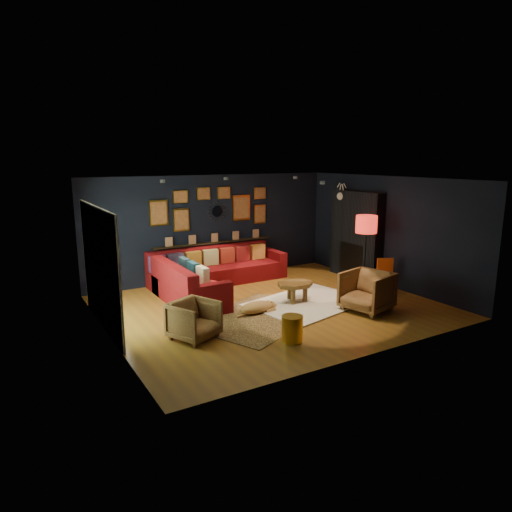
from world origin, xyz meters
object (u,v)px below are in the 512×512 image
coffee_table (295,286)px  floor_lamp (366,227)px  sectional (207,276)px  armchair_right (367,289)px  gold_stool (292,329)px  pouf (207,291)px  orange_chair (386,273)px  armchair_left (194,318)px  dog (256,305)px

coffee_table → floor_lamp: (1.91, -0.04, 1.11)m
sectional → armchair_right: (2.14, -2.97, 0.12)m
coffee_table → gold_stool: size_ratio=1.91×
pouf → orange_chair: (3.73, -1.54, 0.25)m
armchair_left → armchair_right: bearing=-31.3°
armchair_left → dog: armchair_left is taller
sectional → armchair_left: bearing=-118.8°
sectional → orange_chair: (3.39, -2.26, 0.14)m
armchair_left → floor_lamp: 4.71m
sectional → armchair_left: (-1.41, -2.56, 0.04)m
orange_chair → sectional: bearing=173.7°
coffee_table → gold_stool: gold_stool is taller
coffee_table → armchair_left: bearing=-164.1°
pouf → gold_stool: size_ratio=1.20×
floor_lamp → gold_stool: bearing=-152.5°
coffee_table → armchair_right: bearing=-51.2°
armchair_left → gold_stool: 1.66m
sectional → armchair_right: size_ratio=3.85×
pouf → floor_lamp: size_ratio=0.31×
pouf → armchair_right: size_ratio=0.60×
dog → pouf: bearing=106.7°
coffee_table → floor_lamp: size_ratio=0.49×
pouf → orange_chair: 4.04m
armchair_left → orange_chair: orange_chair is taller
armchair_right → dog: armchair_right is taller
pouf → dog: 1.37m
coffee_table → floor_lamp: floor_lamp is taller
sectional → dog: sectional is taller
coffee_table → armchair_right: (0.93, -1.16, 0.08)m
armchair_left → gold_stool: bearing=-59.2°
sectional → coffee_table: 2.18m
coffee_table → gold_stool: (-1.25, -1.68, -0.13)m
dog → sectional: bearing=90.3°
floor_lamp → dog: size_ratio=1.71×
armchair_right → dog: (-2.00, 0.96, -0.27)m
gold_stool → floor_lamp: bearing=27.5°
floor_lamp → coffee_table: bearing=178.7°
pouf → armchair_left: size_ratio=0.74×
floor_lamp → sectional: bearing=149.2°
armchair_left → floor_lamp: (4.52, 0.70, 1.11)m
pouf → armchair_right: bearing=-42.2°
sectional → floor_lamp: bearing=-30.8°
sectional → dog: bearing=-86.1°
gold_stool → dog: size_ratio=0.44×
sectional → gold_stool: size_ratio=7.64×
pouf → armchair_left: armchair_left is taller
sectional → armchair_right: bearing=-54.3°
sectional → coffee_table: (1.21, -1.82, 0.04)m
coffee_table → orange_chair: bearing=-11.6°
sectional → floor_lamp: 3.80m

